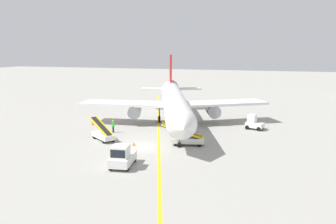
{
  "coord_description": "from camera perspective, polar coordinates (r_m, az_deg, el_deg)",
  "views": [
    {
      "loc": [
        14.04,
        -34.78,
        11.04
      ],
      "look_at": [
        -0.03,
        8.92,
        2.5
      ],
      "focal_mm": 36.01,
      "sensor_mm": 36.0,
      "label": 1
    }
  ],
  "objects": [
    {
      "name": "safety_cone_nose_left",
      "position": [
        51.26,
        -12.66,
        -1.91
      ],
      "size": [
        0.36,
        0.36,
        0.44
      ],
      "primitive_type": "cone",
      "color": "orange",
      "rests_on": "ground"
    },
    {
      "name": "ground_plane",
      "position": [
        39.09,
        -3.99,
        -5.89
      ],
      "size": [
        300.0,
        300.0,
        0.0
      ],
      "primitive_type": "plane",
      "color": "#9E9B93"
    },
    {
      "name": "pushback_tug",
      "position": [
        32.59,
        -7.81,
        -7.52
      ],
      "size": [
        2.41,
        3.84,
        2.2
      ],
      "color": "silver",
      "rests_on": "ground"
    },
    {
      "name": "ground_crew_marshaller",
      "position": [
        45.93,
        -9.27,
        -2.34
      ],
      "size": [
        0.36,
        0.24,
        1.7
      ],
      "color": "#26262D",
      "rests_on": "ground"
    },
    {
      "name": "safety_cone_wingtip_right",
      "position": [
        54.43,
        4.03,
        -0.95
      ],
      "size": [
        0.36,
        0.36,
        0.44
      ],
      "primitive_type": "cone",
      "color": "orange",
      "rests_on": "ground"
    },
    {
      "name": "belt_loader_aft_hold",
      "position": [
        42.46,
        -10.94,
        -3.64
      ],
      "size": [
        4.8,
        3.92,
        2.59
      ],
      "color": "silver",
      "rests_on": "ground"
    },
    {
      "name": "safety_cone_nose_right",
      "position": [
        54.24,
        -0.54,
        -0.97
      ],
      "size": [
        0.36,
        0.36,
        0.44
      ],
      "primitive_type": "cone",
      "color": "orange",
      "rests_on": "ground"
    },
    {
      "name": "baggage_tug_near_wing",
      "position": [
        48.61,
        14.31,
        -1.8
      ],
      "size": [
        2.68,
        1.96,
        2.1
      ],
      "color": "silver",
      "rests_on": "ground"
    },
    {
      "name": "safety_cone_wingtip_left",
      "position": [
        54.16,
        -1.71,
        -0.99
      ],
      "size": [
        0.36,
        0.36,
        0.44
      ],
      "primitive_type": "cone",
      "color": "orange",
      "rests_on": "ground"
    },
    {
      "name": "taxi_line_yellow",
      "position": [
        43.61,
        -1.58,
        -4.12
      ],
      "size": [
        27.2,
        75.44,
        0.01
      ],
      "primitive_type": "cube",
      "rotation": [
        0.0,
        0.0,
        0.34
      ],
      "color": "yellow",
      "rests_on": "ground"
    },
    {
      "name": "airliner",
      "position": [
        49.9,
        1.04,
        1.75
      ],
      "size": [
        27.53,
        34.22,
        10.1
      ],
      "color": "white",
      "rests_on": "ground"
    },
    {
      "name": "belt_loader_forward_hold",
      "position": [
        39.57,
        3.18,
        -4.51
      ],
      "size": [
        5.16,
        2.39,
        2.59
      ],
      "color": "silver",
      "rests_on": "ground"
    },
    {
      "name": "safety_cone_tail_area",
      "position": [
        39.6,
        -5.81,
        -5.37
      ],
      "size": [
        0.36,
        0.36,
        0.44
      ],
      "primitive_type": "cone",
      "color": "orange",
      "rests_on": "ground"
    }
  ]
}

